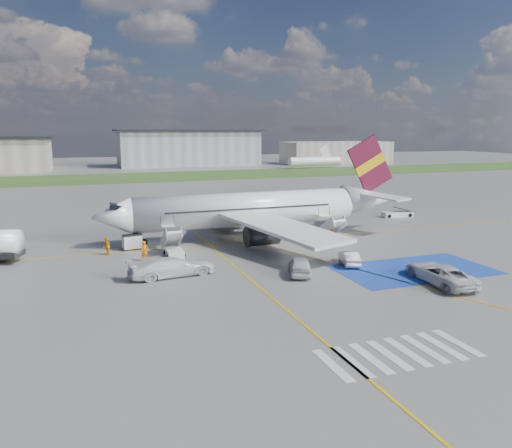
% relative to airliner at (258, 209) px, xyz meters
% --- Properties ---
extents(ground, '(400.00, 400.00, 0.00)m').
position_rel_airliner_xyz_m(ground, '(-1.51, -14.00, -3.39)').
color(ground, '#60605E').
rests_on(ground, ground).
extents(grass_strip, '(400.00, 30.00, 0.01)m').
position_rel_airliner_xyz_m(grass_strip, '(-1.51, 81.00, -3.39)').
color(grass_strip, '#2D4C1E').
rests_on(grass_strip, ground).
extents(taxiway_line_main, '(120.00, 0.20, 0.01)m').
position_rel_airliner_xyz_m(taxiway_line_main, '(-1.51, -2.00, -3.39)').
color(taxiway_line_main, gold).
rests_on(taxiway_line_main, ground).
extents(taxiway_line_cross, '(0.20, 60.00, 0.01)m').
position_rel_airliner_xyz_m(taxiway_line_cross, '(-6.51, -24.00, -3.39)').
color(taxiway_line_cross, gold).
rests_on(taxiway_line_cross, ground).
extents(taxiway_line_diag, '(20.71, 56.45, 0.01)m').
position_rel_airliner_xyz_m(taxiway_line_diag, '(-1.51, -2.00, -3.39)').
color(taxiway_line_diag, gold).
rests_on(taxiway_line_diag, ground).
extents(staging_box, '(14.00, 8.00, 0.01)m').
position_rel_airliner_xyz_m(staging_box, '(8.49, -18.00, -3.39)').
color(staging_box, '#1B3EA2').
rests_on(staging_box, ground).
extents(crosswalk, '(9.00, 4.00, 0.01)m').
position_rel_airliner_xyz_m(crosswalk, '(-3.31, -32.00, -3.39)').
color(crosswalk, silver).
rests_on(crosswalk, ground).
extents(terminal_centre, '(48.00, 18.00, 12.00)m').
position_rel_airliner_xyz_m(terminal_centre, '(18.49, 121.00, 2.61)').
color(terminal_centre, gray).
rests_on(terminal_centre, ground).
extents(terminal_east, '(40.00, 16.00, 8.00)m').
position_rel_airliner_xyz_m(terminal_east, '(73.49, 114.00, 0.61)').
color(terminal_east, gray).
rests_on(terminal_east, ground).
extents(airliner, '(36.81, 32.95, 11.92)m').
position_rel_airliner_xyz_m(airliner, '(0.00, 0.00, 0.00)').
color(airliner, white).
rests_on(airliner, ground).
extents(airstairs_fwd, '(1.90, 5.20, 3.60)m').
position_rel_airliner_xyz_m(airstairs_fwd, '(-11.01, -5.30, -2.77)').
color(airstairs_fwd, white).
rests_on(airstairs_fwd, ground).
extents(airstairs_aft, '(1.90, 5.20, 3.60)m').
position_rel_airliner_xyz_m(airstairs_aft, '(7.49, -5.30, -2.77)').
color(airstairs_aft, white).
rests_on(airstairs_aft, ground).
extents(gpu_cart, '(2.07, 1.51, 1.59)m').
position_rel_airliner_xyz_m(gpu_cart, '(-14.66, -1.28, -2.68)').
color(gpu_cart, white).
rests_on(gpu_cart, ground).
extents(belt_loader, '(4.89, 2.17, 1.43)m').
position_rel_airliner_xyz_m(belt_loader, '(23.91, 6.09, -3.04)').
color(belt_loader, white).
rests_on(belt_loader, ground).
extents(car_silver_a, '(3.47, 5.07, 1.60)m').
position_rel_airliner_xyz_m(car_silver_a, '(-1.88, -15.77, -2.59)').
color(car_silver_a, silver).
rests_on(car_silver_a, ground).
extents(car_silver_b, '(2.58, 4.24, 1.32)m').
position_rel_airliner_xyz_m(car_silver_b, '(3.81, -14.46, -2.73)').
color(car_silver_b, '#ABAEB2').
rests_on(car_silver_b, ground).
extents(van_white_a, '(3.16, 5.96, 2.16)m').
position_rel_airliner_xyz_m(van_white_a, '(7.94, -21.96, -2.31)').
color(van_white_a, silver).
rests_on(van_white_a, ground).
extents(van_white_b, '(5.93, 2.97, 2.23)m').
position_rel_airliner_xyz_m(van_white_b, '(-12.49, -12.48, -2.28)').
color(van_white_b, silver).
rests_on(van_white_b, ground).
extents(crew_fwd, '(0.81, 0.65, 1.95)m').
position_rel_airliner_xyz_m(crew_fwd, '(-14.04, -6.54, -2.42)').
color(crew_fwd, orange).
rests_on(crew_fwd, ground).
extents(crew_nose, '(0.85, 1.00, 1.83)m').
position_rel_airliner_xyz_m(crew_nose, '(-17.36, -2.86, -2.48)').
color(crew_nose, orange).
rests_on(crew_nose, ground).
extents(crew_aft, '(1.08, 1.14, 1.89)m').
position_rel_airliner_xyz_m(crew_aft, '(7.08, -4.52, -2.45)').
color(crew_aft, orange).
rests_on(crew_aft, ground).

